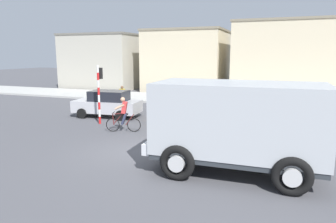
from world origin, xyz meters
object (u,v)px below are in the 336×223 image
(truck_foreground, at_px, (237,122))
(pedestrian_near_kerb, at_px, (122,97))
(traffic_light_pole, at_px, (99,86))
(car_red_near, at_px, (190,108))
(cyclist, at_px, (123,114))
(car_far_side, at_px, (108,104))

(truck_foreground, height_order, pedestrian_near_kerb, truck_foreground)
(traffic_light_pole, distance_m, car_red_near, 5.13)
(cyclist, distance_m, traffic_light_pole, 2.67)
(traffic_light_pole, bearing_deg, car_far_side, 108.65)
(car_red_near, bearing_deg, cyclist, -126.35)
(car_red_near, distance_m, car_far_side, 5.11)
(traffic_light_pole, relative_size, car_far_side, 0.77)
(truck_foreground, xyz_separation_m, pedestrian_near_kerb, (-9.11, 9.12, -0.82))
(pedestrian_near_kerb, bearing_deg, truck_foreground, -45.05)
(car_far_side, bearing_deg, cyclist, -47.76)
(cyclist, relative_size, car_far_side, 0.42)
(truck_foreground, xyz_separation_m, car_far_side, (-8.61, 6.38, -0.85))
(truck_foreground, bearing_deg, traffic_light_pole, 150.04)
(cyclist, xyz_separation_m, traffic_light_pole, (-2.08, 1.18, 1.20))
(cyclist, height_order, traffic_light_pole, traffic_light_pole)
(pedestrian_near_kerb, bearing_deg, traffic_light_pole, -76.40)
(traffic_light_pole, xyz_separation_m, car_far_side, (-0.59, 1.76, -1.25))
(car_far_side, bearing_deg, traffic_light_pole, -71.35)
(pedestrian_near_kerb, bearing_deg, cyclist, -60.89)
(traffic_light_pole, distance_m, car_far_side, 2.24)
(traffic_light_pole, xyz_separation_m, car_red_near, (4.50, 2.12, -1.25))
(car_red_near, xyz_separation_m, pedestrian_near_kerb, (-5.59, 2.39, 0.03))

